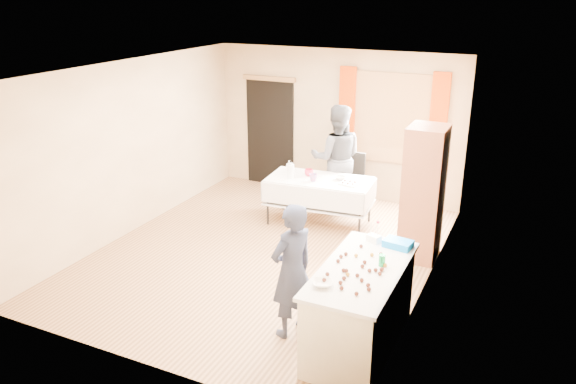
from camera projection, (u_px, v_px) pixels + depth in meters
The scene contains 29 objects.
floor at pixel (266, 254), 8.02m from camera, with size 4.50×5.50×0.02m, color #9E7047.
ceiling at pixel (263, 68), 7.12m from camera, with size 4.50×5.50×0.02m, color white.
wall_back at pixel (336, 124), 9.92m from camera, with size 4.50×0.02×2.60m, color tan.
wall_front at pixel (129, 247), 5.22m from camera, with size 4.50×0.02×2.60m, color tan.
wall_left at pixel (132, 147), 8.47m from camera, with size 0.02×5.50×2.60m, color tan.
wall_right at pixel (433, 191), 6.67m from camera, with size 0.02×5.50×2.60m, color tan.
window_frame at pixel (392, 118), 9.42m from camera, with size 1.32×0.06×1.52m, color olive.
window_pane at pixel (391, 119), 9.40m from camera, with size 1.20×0.02×1.40m, color white.
curtain_left at pixel (347, 115), 9.68m from camera, with size 0.28×0.06×1.65m, color #B23202.
curtain_right at pixel (438, 124), 9.06m from camera, with size 0.28×0.06×1.65m, color #B23202.
doorway at pixel (270, 133), 10.51m from camera, with size 0.95×0.04×2.00m, color black.
door_lintel at pixel (269, 78), 10.14m from camera, with size 1.05×0.06×0.08m, color olive.
cabinet at pixel (423, 194), 7.61m from camera, with size 0.50×0.60×1.88m, color brown.
counter at pixel (360, 307), 5.82m from camera, with size 0.79×1.66×0.91m.
party_table at pixel (319, 197), 8.90m from camera, with size 1.71×0.98×0.75m.
chair at pixel (351, 190), 9.69m from camera, with size 0.38×0.38×0.92m.
girl at pixel (292, 271), 5.93m from camera, with size 0.56×0.65×1.51m, color #1C2138.
woman at pixel (337, 158), 9.32m from camera, with size 1.07×0.97×1.80m, color black.
soda_can at pixel (382, 260), 5.69m from camera, with size 0.07×0.07×0.12m, color #11803B.
mixing_bowl at pixel (322, 283), 5.32m from camera, with size 0.26×0.26×0.05m, color white.
foam_block at pixel (374, 238), 6.23m from camera, with size 0.15×0.10×0.08m, color white.
blue_basket at pixel (398, 244), 6.10m from camera, with size 0.30×0.20×0.08m, color #0779EF.
pitcher at pixel (291, 171), 8.78m from camera, with size 0.11×0.11×0.22m, color silver.
cup_red at pixel (309, 172), 8.91m from camera, with size 0.16×0.16×0.11m, color red.
cup_rainbow at pixel (313, 178), 8.66m from camera, with size 0.13×0.13×0.12m, color red.
small_bowl at pixel (340, 178), 8.74m from camera, with size 0.21×0.21×0.05m, color white.
pastry_tray at pixel (349, 184), 8.53m from camera, with size 0.28×0.20×0.02m, color white.
bottle at pixel (289, 166), 9.11m from camera, with size 0.10×0.11×0.18m, color white.
cake_balls at pixel (357, 270), 5.57m from camera, with size 0.52×1.02×0.04m.
Camera 1 is at (3.35, -6.41, 3.58)m, focal length 35.00 mm.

